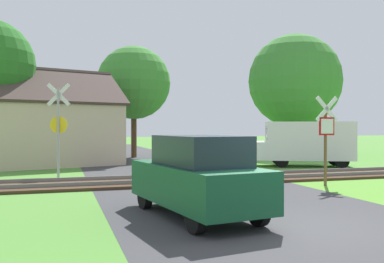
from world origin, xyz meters
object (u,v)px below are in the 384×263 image
Objects in this scene: tree_center at (134,83)px; mail_truck at (305,142)px; stop_sign_near at (326,133)px; tree_far at (295,81)px; house at (49,131)px; parked_car at (197,176)px; crossing_sign_far at (58,124)px.

mail_truck is at bearing -51.27° from tree_center.
tree_far is at bearing -120.59° from stop_sign_near.
parked_car is at bearing -93.37° from house.
tree_far is 10.46m from mail_truck.
tree_far is at bearing -4.56° from mail_truck.
house is (-9.08, 11.33, 0.02)m from stop_sign_near.
house is at bearing -54.67° from stop_sign_near.
tree_far reaches higher than tree_center.
stop_sign_near is 6.70m from parked_car.
stop_sign_near is 0.42× the size of tree_center.
house is at bearing 108.04° from crossing_sign_far.
tree_far is 11.64m from tree_center.
crossing_sign_far is at bearing -147.24° from tree_far.
crossing_sign_far is 8.59m from parked_car.
house reaches higher than mail_truck.
tree_far is 2.06× the size of parked_car.
stop_sign_near is 17.23m from tree_far.
tree_far is (7.71, 14.99, 3.57)m from stop_sign_near.
stop_sign_near is 7.25m from mail_truck.
tree_center is (-11.63, 0.41, -0.47)m from tree_far.
mail_truck is at bearing -37.96° from house.
mail_truck is at bearing 23.14° from crossing_sign_far.
tree_far reaches higher than stop_sign_near.
house is at bearing -167.71° from tree_far.
tree_far reaches higher than parked_car.
crossing_sign_far is at bearing -113.16° from tree_center.
tree_center is 1.72× the size of parked_car.
mail_truck is at bearing -117.59° from tree_far.
house is 1.55× the size of mail_truck.
house is at bearing -141.80° from tree_center.
parked_car is at bearing 161.19° from mail_truck.
stop_sign_near is 0.35× the size of tree_far.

